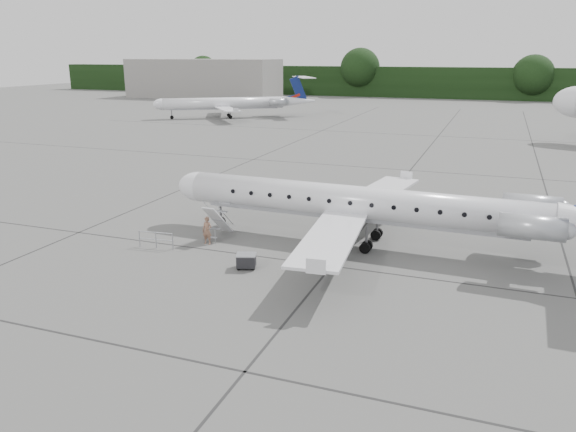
% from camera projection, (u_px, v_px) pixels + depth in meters
% --- Properties ---
extents(ground, '(320.00, 320.00, 0.00)m').
position_uv_depth(ground, '(379.00, 291.00, 27.98)').
color(ground, slate).
rests_on(ground, ground).
extents(treeline, '(260.00, 4.00, 8.00)m').
position_uv_depth(treeline, '(483.00, 84.00, 143.81)').
color(treeline, black).
rests_on(treeline, ground).
extents(terminal_building, '(40.00, 14.00, 10.00)m').
position_uv_depth(terminal_building, '(204.00, 79.00, 149.10)').
color(terminal_building, gray).
rests_on(terminal_building, ground).
extents(main_regional_jet, '(29.02, 21.35, 7.27)m').
position_uv_depth(main_regional_jet, '(357.00, 186.00, 33.99)').
color(main_regional_jet, silver).
rests_on(main_regional_jet, ground).
extents(airstair, '(0.93, 2.48, 2.28)m').
position_uv_depth(airstair, '(218.00, 221.00, 35.76)').
color(airstair, silver).
rests_on(airstair, ground).
extents(passenger, '(0.65, 0.44, 1.75)m').
position_uv_depth(passenger, '(207.00, 231.00, 34.61)').
color(passenger, brown).
rests_on(passenger, ground).
extents(safety_railing, '(2.20, 0.32, 1.00)m').
position_uv_depth(safety_railing, '(156.00, 240.00, 33.99)').
color(safety_railing, '#919499').
rests_on(safety_railing, ground).
extents(baggage_cart, '(1.24, 1.11, 0.89)m').
position_uv_depth(baggage_cart, '(246.00, 261.00, 30.78)').
color(baggage_cart, black).
rests_on(baggage_cart, ground).
extents(bg_regional_left, '(34.56, 32.11, 7.37)m').
position_uv_depth(bg_regional_left, '(223.00, 98.00, 102.14)').
color(bg_regional_left, silver).
rests_on(bg_regional_left, ground).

